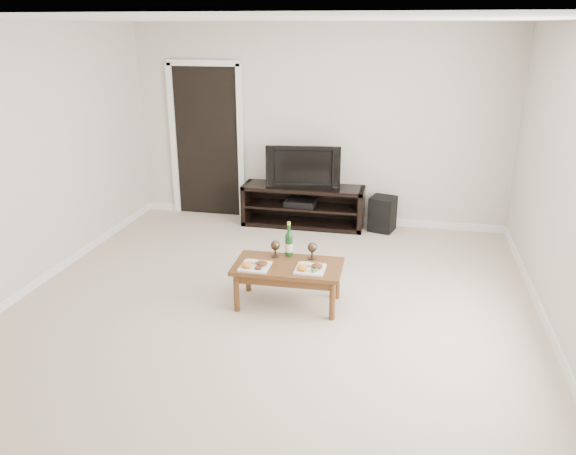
# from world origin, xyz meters

# --- Properties ---
(floor) EXTENTS (5.50, 5.50, 0.00)m
(floor) POSITION_xyz_m (0.00, 0.00, 0.00)
(floor) COLOR #BDAC98
(floor) RESTS_ON ground
(back_wall) EXTENTS (5.00, 0.04, 2.60)m
(back_wall) POSITION_xyz_m (0.00, 2.77, 1.30)
(back_wall) COLOR beige
(back_wall) RESTS_ON ground
(ceiling) EXTENTS (5.00, 5.50, 0.04)m
(ceiling) POSITION_xyz_m (0.00, 0.00, 2.62)
(ceiling) COLOR white
(ceiling) RESTS_ON back_wall
(doorway) EXTENTS (0.90, 0.02, 2.05)m
(doorway) POSITION_xyz_m (-1.55, 2.73, 1.02)
(doorway) COLOR black
(doorway) RESTS_ON ground
(media_console) EXTENTS (1.62, 0.45, 0.55)m
(media_console) POSITION_xyz_m (-0.15, 2.50, 0.28)
(media_console) COLOR black
(media_console) RESTS_ON ground
(television) EXTENTS (0.98, 0.25, 0.56)m
(television) POSITION_xyz_m (-0.15, 2.50, 0.83)
(television) COLOR black
(television) RESTS_ON media_console
(av_receiver) EXTENTS (0.41, 0.31, 0.08)m
(av_receiver) POSITION_xyz_m (-0.18, 2.48, 0.33)
(av_receiver) COLOR black
(av_receiver) RESTS_ON media_console
(subwoofer) EXTENTS (0.37, 0.37, 0.46)m
(subwoofer) POSITION_xyz_m (0.91, 2.52, 0.23)
(subwoofer) COLOR black
(subwoofer) RESTS_ON ground
(coffee_table) EXTENTS (1.04, 0.58, 0.42)m
(coffee_table) POSITION_xyz_m (0.14, 0.22, 0.21)
(coffee_table) COLOR #563417
(coffee_table) RESTS_ON ground
(plate_left) EXTENTS (0.27, 0.27, 0.07)m
(plate_left) POSITION_xyz_m (-0.15, 0.09, 0.45)
(plate_left) COLOR white
(plate_left) RESTS_ON coffee_table
(plate_right) EXTENTS (0.27, 0.27, 0.07)m
(plate_right) POSITION_xyz_m (0.36, 0.13, 0.45)
(plate_right) COLOR white
(plate_right) RESTS_ON coffee_table
(wine_bottle) EXTENTS (0.07, 0.07, 0.35)m
(wine_bottle) POSITION_xyz_m (0.10, 0.43, 0.59)
(wine_bottle) COLOR #103B14
(wine_bottle) RESTS_ON coffee_table
(goblet_left) EXTENTS (0.09, 0.09, 0.17)m
(goblet_left) POSITION_xyz_m (-0.02, 0.37, 0.51)
(goblet_left) COLOR #3E3222
(goblet_left) RESTS_ON coffee_table
(goblet_right) EXTENTS (0.09, 0.09, 0.17)m
(goblet_right) POSITION_xyz_m (0.34, 0.40, 0.51)
(goblet_right) COLOR #3E3222
(goblet_right) RESTS_ON coffee_table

